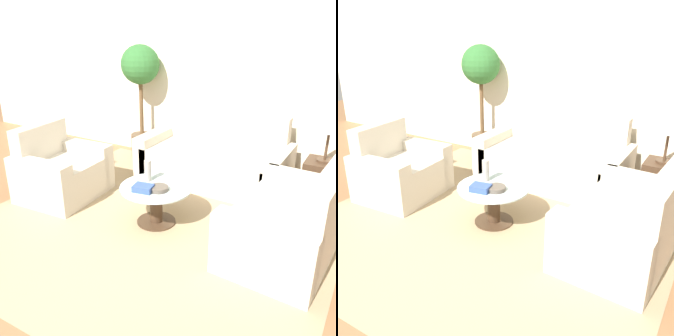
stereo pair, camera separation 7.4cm
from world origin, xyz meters
TOP-DOWN VIEW (x-y plane):
  - ground_plane at (0.00, 0.00)m, footprint 14.00×14.00m
  - wall_back at (0.00, 2.62)m, footprint 10.00×0.06m
  - rug at (0.08, 0.66)m, footprint 3.68×3.56m
  - sofa_main at (0.15, 2.03)m, footprint 1.94×0.91m
  - armchair at (-1.33, 0.65)m, footprint 0.90×1.02m
  - loveseat at (1.47, 0.81)m, footprint 0.95×1.44m
  - coffee_table at (0.08, 0.66)m, footprint 0.76×0.76m
  - side_table at (1.52, 1.93)m, footprint 0.39×0.39m
  - table_lamp at (1.52, 1.93)m, footprint 0.36×0.36m
  - potted_plant at (-1.22, 2.31)m, footprint 0.57×0.57m
  - vase at (-0.08, 0.74)m, footprint 0.07×0.07m
  - bowl at (0.15, 0.59)m, footprint 0.20×0.20m
  - book_stack at (0.03, 0.50)m, footprint 0.22×0.18m

SIDE VIEW (x-z plane):
  - ground_plane at x=0.00m, z-range 0.00..0.00m
  - rug at x=0.08m, z-range 0.00..0.01m
  - coffee_table at x=0.08m, z-range 0.06..0.49m
  - side_table at x=1.52m, z-range 0.00..0.57m
  - armchair at x=-1.33m, z-range -0.15..0.73m
  - loveseat at x=1.47m, z-range -0.16..0.74m
  - sofa_main at x=0.15m, z-range -0.16..0.75m
  - bowl at x=0.15m, z-range 0.43..0.47m
  - book_stack at x=0.03m, z-range 0.43..0.49m
  - vase at x=-0.08m, z-range 0.43..0.66m
  - table_lamp at x=1.52m, z-range 0.74..1.36m
  - potted_plant at x=-1.22m, z-range 0.33..2.05m
  - wall_back at x=0.00m, z-range 0.00..2.60m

